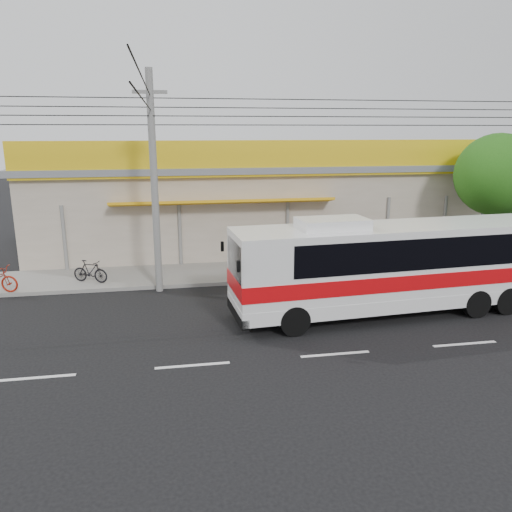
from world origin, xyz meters
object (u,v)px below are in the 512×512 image
(coach_bus, at_px, (399,262))
(tree_near, at_px, (500,178))
(utility_pole, at_px, (151,110))
(motorbike_dark, at_px, (90,271))

(coach_bus, bearing_deg, tree_near, 31.25)
(utility_pole, bearing_deg, tree_near, 4.04)
(utility_pole, xyz_separation_m, tree_near, (15.06, 1.06, -2.76))
(coach_bus, distance_m, motorbike_dark, 12.00)
(motorbike_dark, relative_size, tree_near, 0.25)
(utility_pole, bearing_deg, motorbike_dark, 157.30)
(coach_bus, relative_size, motorbike_dark, 7.38)
(coach_bus, bearing_deg, utility_pole, 150.38)
(coach_bus, bearing_deg, motorbike_dark, 151.09)
(motorbike_dark, relative_size, utility_pole, 0.04)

